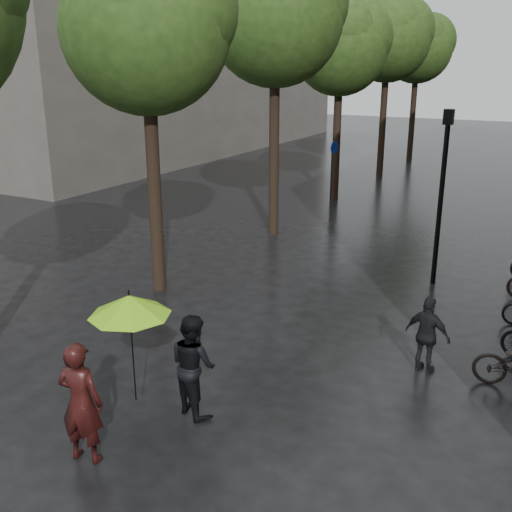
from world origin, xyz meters
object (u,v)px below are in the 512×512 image
Objects in this scene: pedestrian_walking at (427,335)px; lamp_post at (442,181)px; person_burgundy at (81,402)px; person_black at (193,364)px.

pedestrian_walking is 0.33× the size of lamp_post.
lamp_post is at bearing -117.01° from person_burgundy.
lamp_post is (2.78, 9.70, 1.75)m from person_burgundy.
person_burgundy is at bearing -105.98° from lamp_post.
pedestrian_walking is 5.26m from lamp_post.
lamp_post reaches higher than person_burgundy.
person_burgundy is 1.26× the size of pedestrian_walking.
pedestrian_walking is at bearing -79.29° from lamp_post.
lamp_post is at bearing -82.83° from person_black.
pedestrian_walking is at bearing -138.01° from person_burgundy.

